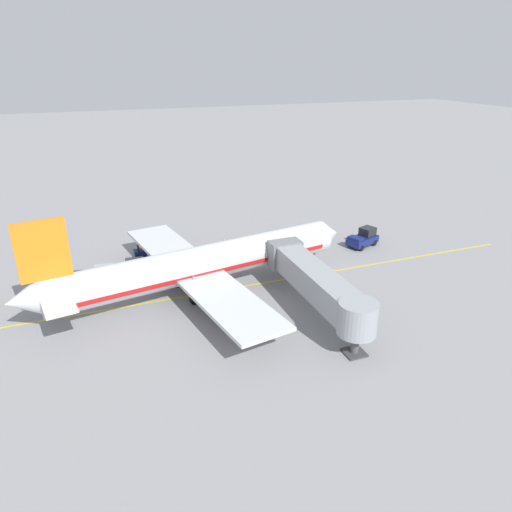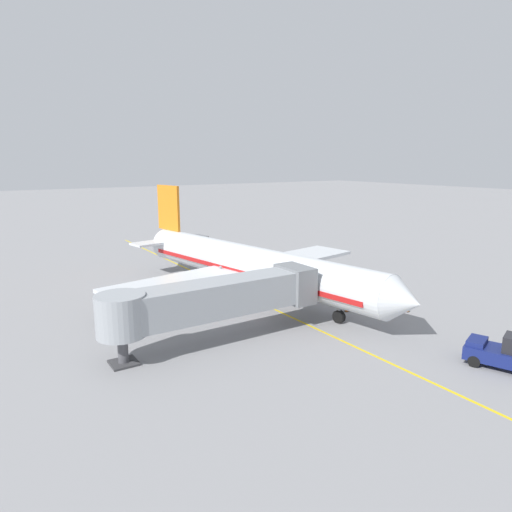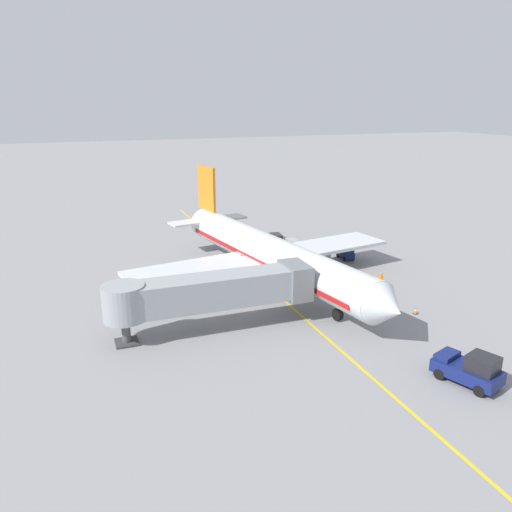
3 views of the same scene
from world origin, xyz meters
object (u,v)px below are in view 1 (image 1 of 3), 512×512
(baggage_tug_lead, at_px, (145,252))
(ground_crew_marshaller, at_px, (178,259))
(baggage_cart_tail_end, at_px, (74,278))
(safety_cone_nose_right, at_px, (262,250))
(safety_cone_nose_left, at_px, (274,244))
(baggage_tug_trailing, at_px, (101,283))
(ground_crew_loader, at_px, (224,244))
(ground_crew_wing_walker, at_px, (208,257))
(baggage_cart_second_in_train, at_px, (135,264))
(parked_airliner, at_px, (200,264))
(pushback_tractor, at_px, (363,238))
(baggage_cart_third_in_train, at_px, (104,271))
(safety_cone_wing_tip, at_px, (266,260))
(jet_bridge, at_px, (317,283))
(baggage_cart_front, at_px, (156,260))

(baggage_tug_lead, height_order, ground_crew_marshaller, ground_crew_marshaller)
(baggage_cart_tail_end, xyz_separation_m, safety_cone_nose_right, (-1.54, 22.96, -0.66))
(safety_cone_nose_left, bearing_deg, baggage_tug_trailing, -77.59)
(ground_crew_loader, height_order, ground_crew_marshaller, same)
(ground_crew_wing_walker, bearing_deg, baggage_cart_tail_end, -87.97)
(baggage_cart_second_in_train, bearing_deg, baggage_tug_trailing, -49.89)
(baggage_tug_lead, relative_size, baggage_cart_tail_end, 0.86)
(parked_airliner, relative_size, ground_crew_marshaller, 22.03)
(baggage_cart_second_in_train, relative_size, ground_crew_marshaller, 1.75)
(baggage_tug_trailing, relative_size, safety_cone_nose_right, 4.70)
(pushback_tractor, distance_m, baggage_cart_tail_end, 36.48)
(baggage_cart_third_in_train, distance_m, safety_cone_wing_tip, 19.12)
(pushback_tractor, bearing_deg, baggage_cart_tail_end, -91.71)
(baggage_tug_lead, xyz_separation_m, baggage_tug_trailing, (7.48, -5.81, 0.00))
(pushback_tractor, distance_m, ground_crew_marshaller, 24.75)
(parked_airliner, xyz_separation_m, baggage_tug_trailing, (-4.34, -10.01, -2.47))
(safety_cone_nose_left, height_order, safety_cone_nose_right, same)
(parked_airliner, height_order, ground_crew_loader, parked_airliner)
(parked_airliner, bearing_deg, safety_cone_nose_right, 127.39)
(ground_crew_marshaller, relative_size, safety_cone_nose_left, 2.86)
(baggage_cart_tail_end, height_order, ground_crew_loader, ground_crew_loader)
(baggage_tug_lead, bearing_deg, safety_cone_nose_left, 81.50)
(jet_bridge, bearing_deg, baggage_cart_second_in_train, -137.53)
(parked_airliner, relative_size, jet_bridge, 2.15)
(ground_crew_marshaller, bearing_deg, baggage_cart_third_in_train, -87.70)
(baggage_tug_lead, relative_size, ground_crew_wing_walker, 1.50)
(pushback_tractor, relative_size, ground_crew_wing_walker, 2.89)
(baggage_cart_third_in_train, bearing_deg, baggage_cart_front, 100.24)
(ground_crew_marshaller, bearing_deg, baggage_cart_front, -107.31)
(parked_airliner, distance_m, baggage_tug_lead, 12.78)
(ground_crew_loader, relative_size, safety_cone_nose_left, 2.86)
(baggage_cart_second_in_train, height_order, safety_cone_wing_tip, baggage_cart_second_in_train)
(baggage_tug_lead, height_order, baggage_cart_third_in_train, baggage_tug_lead)
(parked_airliner, bearing_deg, baggage_cart_second_in_train, -142.58)
(baggage_tug_trailing, xyz_separation_m, safety_cone_nose_right, (-3.47, 20.23, -0.42))
(parked_airliner, bearing_deg, ground_crew_wing_walker, 158.42)
(parked_airliner, distance_m, safety_cone_nose_left, 15.91)
(safety_cone_wing_tip, bearing_deg, baggage_tug_trailing, -89.06)
(baggage_cart_third_in_train, distance_m, safety_cone_nose_right, 19.69)
(baggage_cart_tail_end, relative_size, ground_crew_wing_walker, 1.75)
(baggage_cart_tail_end, relative_size, ground_crew_loader, 1.75)
(jet_bridge, relative_size, pushback_tractor, 3.55)
(safety_cone_nose_right, bearing_deg, ground_crew_wing_walker, -82.49)
(baggage_cart_second_in_train, bearing_deg, baggage_cart_third_in_train, -78.76)
(baggage_cart_front, xyz_separation_m, ground_crew_wing_walker, (1.35, 6.06, 0.00))
(baggage_cart_second_in_train, distance_m, safety_cone_wing_tip, 15.77)
(pushback_tractor, height_order, safety_cone_nose_left, pushback_tractor)
(baggage_tug_trailing, relative_size, safety_cone_nose_left, 4.70)
(pushback_tractor, relative_size, ground_crew_marshaller, 2.89)
(jet_bridge, distance_m, baggage_cart_front, 21.38)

